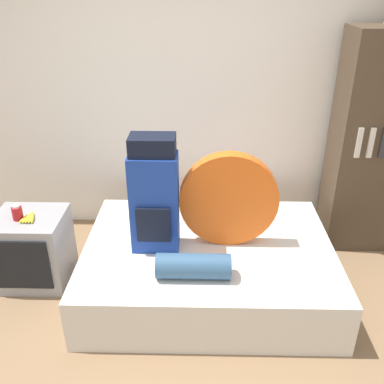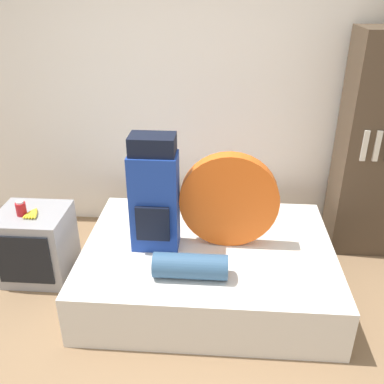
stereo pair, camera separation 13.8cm
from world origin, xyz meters
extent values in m
plane|color=#846647|center=(0.00, 0.00, 0.00)|extent=(16.00, 16.00, 0.00)
cube|color=white|center=(0.00, 1.89, 1.30)|extent=(8.00, 0.05, 2.60)
cube|color=silver|center=(0.23, 0.83, 0.20)|extent=(1.91, 1.42, 0.41)
cube|color=navy|center=(-0.17, 0.80, 0.78)|extent=(0.35, 0.22, 0.75)
cube|color=black|center=(-0.17, 0.81, 1.22)|extent=(0.32, 0.20, 0.14)
cube|color=black|center=(-0.17, 0.67, 0.67)|extent=(0.24, 0.03, 0.27)
cylinder|color=#E05B19|center=(0.37, 0.87, 0.78)|extent=(0.74, 0.11, 0.74)
cylinder|color=#33567A|center=(0.12, 0.43, 0.50)|extent=(0.51, 0.18, 0.18)
cube|color=#939399|center=(-1.19, 0.91, 0.29)|extent=(0.54, 0.48, 0.59)
cube|color=black|center=(-1.19, 0.66, 0.31)|extent=(0.44, 0.02, 0.42)
cylinder|color=#B2191E|center=(-1.24, 0.87, 0.64)|extent=(0.08, 0.08, 0.11)
cylinder|color=white|center=(-1.24, 0.87, 0.70)|extent=(0.06, 0.06, 0.02)
ellipsoid|color=yellow|center=(-1.18, 0.87, 0.60)|extent=(0.08, 0.17, 0.03)
ellipsoid|color=yellow|center=(-1.17, 0.87, 0.60)|extent=(0.05, 0.17, 0.03)
ellipsoid|color=yellow|center=(-1.15, 0.87, 0.60)|extent=(0.03, 0.16, 0.03)
ellipsoid|color=yellow|center=(-1.14, 0.87, 0.60)|extent=(0.05, 0.17, 0.03)
ellipsoid|color=yellow|center=(-1.13, 0.87, 0.60)|extent=(0.08, 0.17, 0.03)
cube|color=#473828|center=(1.68, 1.57, 0.96)|extent=(0.73, 0.43, 1.92)
cube|color=beige|center=(1.44, 1.35, 1.06)|extent=(0.04, 0.02, 0.25)
cube|color=beige|center=(1.54, 1.35, 1.06)|extent=(0.04, 0.02, 0.25)
cube|color=#2D2D33|center=(1.63, 1.35, 1.06)|extent=(0.04, 0.02, 0.25)
camera|label=1|loc=(0.16, -1.94, 2.26)|focal=40.00mm
camera|label=2|loc=(0.30, -1.93, 2.26)|focal=40.00mm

